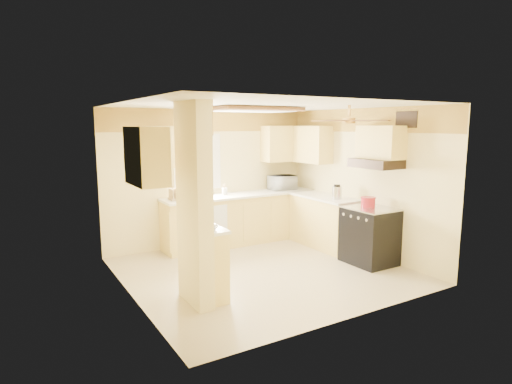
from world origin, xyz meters
TOP-DOWN VIEW (x-y plane):
  - floor at (0.00, 0.00)m, footprint 4.00×4.00m
  - ceiling at (0.00, 0.00)m, footprint 4.00×4.00m
  - wall_back at (0.00, 1.90)m, footprint 4.00×0.00m
  - wall_front at (0.00, -1.90)m, footprint 4.00×0.00m
  - wall_left at (-2.00, 0.00)m, footprint 0.00×3.80m
  - wall_right at (2.00, 0.00)m, footprint 0.00×3.80m
  - wallpaper_border at (0.00, 1.88)m, footprint 4.00×0.02m
  - partition_column at (-1.35, -0.55)m, footprint 0.20×0.70m
  - partition_ledge at (-1.13, -0.55)m, footprint 0.25×0.55m
  - ledge_top at (-1.13, -0.55)m, footprint 0.28×0.58m
  - lower_cabinets_back at (0.50, 1.60)m, footprint 3.00×0.60m
  - lower_cabinets_right at (1.70, 0.60)m, footprint 0.60×1.40m
  - countertop_back at (0.50, 1.59)m, footprint 3.04×0.64m
  - countertop_right at (1.69, 0.60)m, footprint 0.64×1.44m
  - dishwasher_panel at (-0.25, 1.29)m, footprint 0.58×0.02m
  - window at (-0.25, 1.89)m, footprint 0.92×0.02m
  - upper_cab_back_left at (-0.85, 1.72)m, footprint 0.60×0.35m
  - upper_cab_back_right at (1.55, 1.72)m, footprint 0.90×0.35m
  - upper_cab_right at (1.82, 1.25)m, footprint 0.35×1.00m
  - upper_cab_left_wall at (-1.82, -0.25)m, footprint 0.35×0.75m
  - upper_cab_over_stove at (1.82, -0.55)m, footprint 0.35×0.76m
  - stove at (1.67, -0.55)m, footprint 0.68×0.77m
  - range_hood at (1.74, -0.55)m, footprint 0.50×0.76m
  - poster_menu at (-1.24, -0.55)m, footprint 0.02×0.42m
  - poster_nashville at (-1.24, -0.55)m, footprint 0.02×0.42m
  - ceiling_light_panel at (0.10, 0.50)m, footprint 1.35×0.95m
  - ceiling_fan at (1.00, -0.70)m, footprint 1.15×1.15m
  - vent_grate at (1.98, -0.90)m, footprint 0.02×0.40m
  - microwave at (1.46, 1.63)m, footprint 0.54×0.39m
  - bowl at (-1.17, -0.62)m, footprint 0.21×0.21m
  - dutch_oven at (1.69, -0.47)m, footprint 0.24×0.24m
  - kettle at (1.65, 0.24)m, footprint 0.17×0.17m
  - dish_rack at (-0.72, 1.62)m, footprint 0.35×0.26m
  - utensil_crock at (0.19, 1.66)m, footprint 0.10×0.10m

SIDE VIEW (x-z plane):
  - floor at x=0.00m, z-range 0.00..0.00m
  - dishwasher_panel at x=-0.25m, z-range 0.03..0.83m
  - partition_ledge at x=-1.13m, z-range 0.00..0.90m
  - lower_cabinets_back at x=0.50m, z-range 0.00..0.90m
  - lower_cabinets_right at x=1.70m, z-range 0.00..0.90m
  - stove at x=1.67m, z-range 0.00..0.92m
  - ledge_top at x=-1.13m, z-range 0.90..0.94m
  - countertop_back at x=0.50m, z-range 0.90..0.94m
  - countertop_right at x=1.69m, z-range 0.90..0.94m
  - bowl at x=-1.17m, z-range 0.94..0.99m
  - dutch_oven at x=1.69m, z-range 0.92..1.08m
  - utensil_crock at x=0.19m, z-range 0.91..1.11m
  - dish_rack at x=-0.72m, z-range 0.91..1.11m
  - kettle at x=1.65m, z-range 0.93..1.19m
  - microwave at x=1.46m, z-range 0.94..1.23m
  - poster_nashville at x=-1.24m, z-range 0.92..1.48m
  - wall_back at x=0.00m, z-range -0.75..3.25m
  - wall_front at x=0.00m, z-range -0.75..3.25m
  - wall_left at x=-2.00m, z-range -0.65..3.15m
  - wall_right at x=2.00m, z-range -0.65..3.15m
  - partition_column at x=-1.35m, z-range 0.00..2.50m
  - window at x=-0.25m, z-range 1.04..2.06m
  - range_hood at x=1.74m, z-range 1.55..1.69m
  - upper_cab_back_left at x=-0.85m, z-range 1.50..2.20m
  - upper_cab_back_right at x=1.55m, z-range 1.50..2.20m
  - upper_cab_right at x=1.82m, z-range 1.50..2.20m
  - upper_cab_left_wall at x=-1.82m, z-range 1.50..2.20m
  - poster_menu at x=-1.24m, z-range 1.57..2.14m
  - upper_cab_over_stove at x=1.82m, z-range 1.69..2.21m
  - ceiling_fan at x=1.00m, z-range 2.16..2.42m
  - wallpaper_border at x=0.00m, z-range 2.10..2.50m
  - vent_grate at x=1.98m, z-range 2.17..2.42m
  - ceiling_light_panel at x=0.10m, z-range 2.42..2.49m
  - ceiling at x=0.00m, z-range 2.50..2.50m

